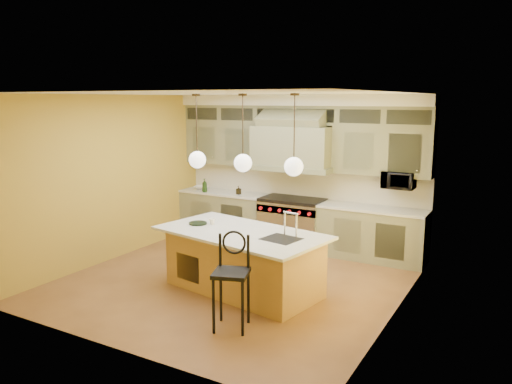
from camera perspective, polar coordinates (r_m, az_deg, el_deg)
The scene contains 18 objects.
floor at distance 7.98m, azimuth -2.54°, elevation -10.14°, with size 5.00×5.00×0.00m, color brown.
ceiling at distance 7.46m, azimuth -2.73°, elevation 11.18°, with size 5.00×5.00×0.00m, color white.
wall_back at distance 9.77m, azimuth 5.15°, elevation 2.46°, with size 5.00×5.00×0.00m, color #B69532.
wall_front at distance 5.67m, azimuth -16.15°, elevation -3.81°, with size 5.00×5.00×0.00m, color #B69532.
wall_left at distance 9.14m, azimuth -16.06°, elevation 1.54°, with size 5.00×5.00×0.00m, color #B69532.
wall_right at distance 6.63m, azimuth 16.03°, elevation -1.75°, with size 5.00×5.00×0.00m, color #B69532.
back_cabinetry at distance 9.53m, azimuth 4.49°, elevation 2.15°, with size 5.00×0.77×2.90m.
range at distance 9.63m, azimuth 4.19°, elevation -3.48°, with size 1.20×0.74×0.96m.
kitchen_island at distance 7.45m, azimuth -1.43°, elevation -7.80°, with size 2.68×1.73×1.35m.
counter_stool at distance 6.24m, azimuth -2.80°, elevation -9.37°, with size 0.54×0.54×1.21m.
microwave at distance 8.91m, azimuth 15.98°, elevation 1.32°, with size 0.54×0.37×0.30m, color black.
oil_bottle_a at distance 10.26m, azimuth -5.89°, elevation 0.75°, with size 0.11×0.11×0.28m, color #183313.
oil_bottle_b at distance 9.99m, azimuth -2.00°, elevation 0.21°, with size 0.08×0.08×0.17m, color black.
fruit_bowl at distance 10.61m, azimuth -6.30°, elevation 0.49°, with size 0.29×0.29×0.07m, color white.
cup at distance 7.71m, azimuth -5.04°, elevation -3.38°, with size 0.10×0.10×0.09m, color white.
pendant_left at distance 7.57m, azimuth -6.72°, elevation 3.90°, with size 0.26×0.26×1.11m.
pendant_center at distance 7.13m, azimuth -1.50°, elevation 3.57°, with size 0.26×0.26×1.11m.
pendant_right at distance 6.76m, azimuth 4.34°, elevation 3.15°, with size 0.26×0.26×1.11m.
Camera 1 is at (3.96, -6.33, 2.81)m, focal length 35.00 mm.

